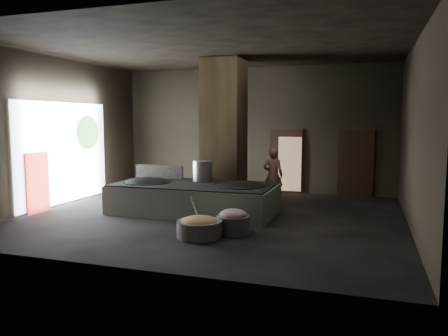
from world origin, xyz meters
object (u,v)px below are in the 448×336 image
(stock_pot, at_px, (202,171))
(veg_basin, at_px, (199,229))
(hearth_platform, at_px, (194,199))
(meat_basin, at_px, (233,225))
(wok_left, at_px, (147,184))
(cook, at_px, (273,175))
(wok_right, at_px, (240,189))

(stock_pot, distance_m, veg_basin, 3.24)
(veg_basin, bearing_deg, hearth_platform, 114.92)
(hearth_platform, xyz_separation_m, veg_basin, (1.10, -2.36, -0.21))
(hearth_platform, bearing_deg, meat_basin, -46.15)
(wok_left, bearing_deg, cook, 35.03)
(stock_pot, height_order, veg_basin, stock_pot)
(wok_left, height_order, wok_right, wok_left)
(hearth_platform, distance_m, meat_basin, 2.52)
(cook, relative_size, veg_basin, 1.70)
(veg_basin, height_order, meat_basin, meat_basin)
(cook, bearing_deg, meat_basin, 79.97)
(cook, bearing_deg, wok_right, 69.38)
(hearth_platform, height_order, stock_pot, stock_pot)
(meat_basin, bearing_deg, cook, 88.96)
(hearth_platform, relative_size, cook, 2.63)
(hearth_platform, relative_size, veg_basin, 4.48)
(hearth_platform, relative_size, wok_left, 3.17)
(wok_left, bearing_deg, meat_basin, -29.31)
(hearth_platform, distance_m, veg_basin, 2.61)
(veg_basin, bearing_deg, wok_right, 84.04)
(veg_basin, relative_size, meat_basin, 1.32)
(hearth_platform, xyz_separation_m, wok_left, (-1.45, -0.05, 0.35))
(wok_right, height_order, meat_basin, wok_right)
(stock_pot, bearing_deg, hearth_platform, -95.19)
(cook, distance_m, meat_basin, 4.11)
(hearth_platform, relative_size, wok_right, 3.41)
(wok_left, height_order, stock_pot, stock_pot)
(wok_left, height_order, cook, cook)
(meat_basin, bearing_deg, veg_basin, -139.72)
(wok_right, distance_m, cook, 2.23)
(wok_left, bearing_deg, hearth_platform, 1.97)
(wok_left, height_order, meat_basin, wok_left)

